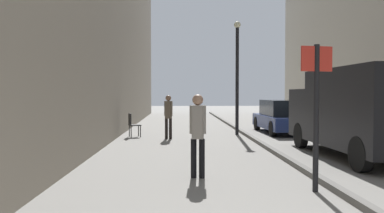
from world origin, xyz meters
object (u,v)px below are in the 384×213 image
Objects in this scene: parked_car at (283,117)px; pedestrian_mid_block at (198,130)px; lamp_post at (237,70)px; street_sign_post at (316,105)px; pedestrian_main_foreground at (168,114)px; delivery_van at (358,110)px; cafe_chair_near_window at (133,123)px.

pedestrian_mid_block is at bearing -116.08° from parked_car.
pedestrian_mid_block is 8.82m from lamp_post.
parked_car is 1.63× the size of street_sign_post.
parked_car is at bearing 16.65° from lamp_post.
pedestrian_mid_block is 2.42m from street_sign_post.
pedestrian_main_foreground is 6.94m from pedestrian_mid_block.
delivery_van is 2.14× the size of street_sign_post.
pedestrian_mid_block is 0.31× the size of delivery_van.
cafe_chair_near_window is at bearing -75.96° from street_sign_post.
street_sign_post is (2.81, -8.10, 0.58)m from pedestrian_main_foreground.
street_sign_post is at bearing -49.99° from pedestrian_main_foreground.
pedestrian_mid_block reaches higher than parked_car.
pedestrian_mid_block is 9.96m from parked_car.
cafe_chair_near_window is at bearing -169.01° from parked_car.
pedestrian_main_foreground is 3.68m from lamp_post.
pedestrian_mid_block is 7.98m from cafe_chair_near_window.
street_sign_post is 9.68m from lamp_post.
pedestrian_main_foreground is at bearing 108.52° from pedestrian_mid_block.
cafe_chair_near_window is at bearing 118.31° from pedestrian_mid_block.
lamp_post is at bearing -101.93° from street_sign_post.
pedestrian_main_foreground is 1.78× the size of cafe_chair_near_window.
pedestrian_main_foreground is 0.39× the size of parked_car.
street_sign_post is (2.03, -1.21, 0.55)m from pedestrian_mid_block.
delivery_van reaches higher than cafe_chair_near_window.
delivery_van is at bearing -19.87° from pedestrian_main_foreground.
pedestrian_mid_block is at bearing -1.87° from cafe_chair_near_window.
street_sign_post is 2.77× the size of cafe_chair_near_window.
cafe_chair_near_window is at bearing -170.10° from lamp_post.
cafe_chair_near_window is (-4.31, -0.75, -2.18)m from lamp_post.
pedestrian_main_foreground is at bearing 44.45° from cafe_chair_near_window.
pedestrian_main_foreground is 0.97× the size of pedestrian_mid_block.
pedestrian_mid_block reaches higher than pedestrian_main_foreground.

